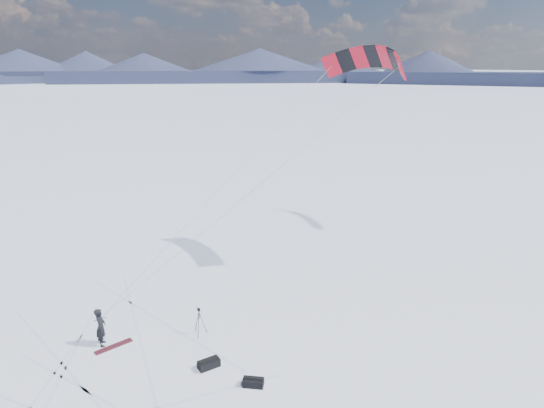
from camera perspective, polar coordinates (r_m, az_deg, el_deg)
ground at (r=20.36m, az=-12.21°, el=-18.87°), size 1800.00×1800.00×0.00m
horizon_hills at (r=18.23m, az=-13.05°, el=-8.03°), size 704.00×705.94×9.81m
snow_tracks at (r=19.76m, az=-12.68°, el=-20.15°), size 17.62×14.39×0.01m
snowkiter at (r=22.28m, az=-20.45°, el=-16.19°), size 0.60×0.74×1.77m
snowboard at (r=21.96m, az=-19.26°, el=-16.51°), size 1.67×0.53×0.04m
tripod at (r=21.46m, az=-9.14°, el=-13.90°), size 0.58×0.61×1.33m
gear_bag_a at (r=19.77m, az=-7.93°, el=-19.22°), size 0.89×0.43×0.40m
gear_bag_b at (r=18.74m, az=-2.37°, el=-21.44°), size 0.87×0.82×0.37m
power_kite at (r=27.54m, az=11.83°, el=17.01°), size 17.28×5.87×11.61m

